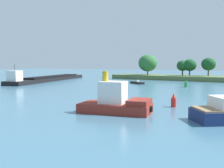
{
  "coord_description": "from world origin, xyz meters",
  "views": [
    {
      "loc": [
        33.81,
        -19.79,
        5.83
      ],
      "look_at": [
        2.74,
        29.94,
        1.2
      ],
      "focal_mm": 42.0,
      "sensor_mm": 36.0,
      "label": 1
    }
  ],
  "objects_px": {
    "channel_buoy_green": "(186,84)",
    "fishing_skiff": "(137,83)",
    "tugboat": "(116,102)",
    "cargo_barge": "(50,78)",
    "channel_buoy_red": "(174,101)"
  },
  "relations": [
    {
      "from": "cargo_barge",
      "to": "channel_buoy_red",
      "type": "distance_m",
      "value": 60.03
    },
    {
      "from": "fishing_skiff",
      "to": "cargo_barge",
      "type": "bearing_deg",
      "value": -171.67
    },
    {
      "from": "fishing_skiff",
      "to": "tugboat",
      "type": "bearing_deg",
      "value": -66.61
    },
    {
      "from": "fishing_skiff",
      "to": "cargo_barge",
      "type": "relative_size",
      "value": 0.13
    },
    {
      "from": "tugboat",
      "to": "channel_buoy_green",
      "type": "bearing_deg",
      "value": 94.03
    },
    {
      "from": "channel_buoy_green",
      "to": "fishing_skiff",
      "type": "bearing_deg",
      "value": 167.0
    },
    {
      "from": "fishing_skiff",
      "to": "channel_buoy_red",
      "type": "xyz_separation_m",
      "value": [
        22.19,
        -33.57,
        0.52
      ]
    },
    {
      "from": "cargo_barge",
      "to": "channel_buoy_green",
      "type": "distance_m",
      "value": 45.39
    },
    {
      "from": "cargo_barge",
      "to": "channel_buoy_green",
      "type": "bearing_deg",
      "value": 1.2
    },
    {
      "from": "cargo_barge",
      "to": "channel_buoy_green",
      "type": "relative_size",
      "value": 22.85
    },
    {
      "from": "channel_buoy_green",
      "to": "cargo_barge",
      "type": "bearing_deg",
      "value": -178.8
    },
    {
      "from": "fishing_skiff",
      "to": "channel_buoy_green",
      "type": "bearing_deg",
      "value": -13.0
    },
    {
      "from": "fishing_skiff",
      "to": "cargo_barge",
      "type": "distance_m",
      "value": 30.62
    },
    {
      "from": "cargo_barge",
      "to": "channel_buoy_red",
      "type": "bearing_deg",
      "value": -29.03
    },
    {
      "from": "cargo_barge",
      "to": "channel_buoy_green",
      "type": "height_order",
      "value": "cargo_barge"
    }
  ]
}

